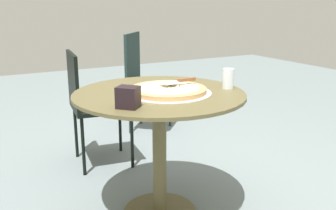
% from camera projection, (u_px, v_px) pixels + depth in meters
% --- Properties ---
extents(patio_table, '(0.94, 0.94, 0.73)m').
position_uv_depth(patio_table, '(159.00, 123.00, 2.14)').
color(patio_table, brown).
rests_on(patio_table, ground).
extents(pizza_on_tray, '(0.47, 0.47, 0.05)m').
position_uv_depth(pizza_on_tray, '(168.00, 90.00, 2.08)').
color(pizza_on_tray, silver).
rests_on(pizza_on_tray, patio_table).
extents(pizza_server, '(0.21, 0.08, 0.02)m').
position_uv_depth(pizza_server, '(179.00, 81.00, 2.12)').
color(pizza_server, silver).
rests_on(pizza_server, pizza_on_tray).
extents(drinking_cup, '(0.07, 0.07, 0.11)m').
position_uv_depth(drinking_cup, '(228.00, 79.00, 2.18)').
color(drinking_cup, silver).
rests_on(drinking_cup, patio_table).
extents(napkin_dispenser, '(0.13, 0.13, 0.10)m').
position_uv_depth(napkin_dispenser, '(128.00, 97.00, 1.78)').
color(napkin_dispenser, black).
rests_on(napkin_dispenser, patio_table).
extents(patio_chair_near, '(0.47, 0.47, 0.86)m').
position_uv_depth(patio_chair_near, '(91.00, 100.00, 2.84)').
color(patio_chair_near, black).
rests_on(patio_chair_near, ground).
extents(patio_chair_far, '(0.52, 0.52, 0.92)m').
position_uv_depth(patio_chair_far, '(143.00, 75.00, 3.62)').
color(patio_chair_far, '#1D2E2C').
rests_on(patio_chair_far, ground).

